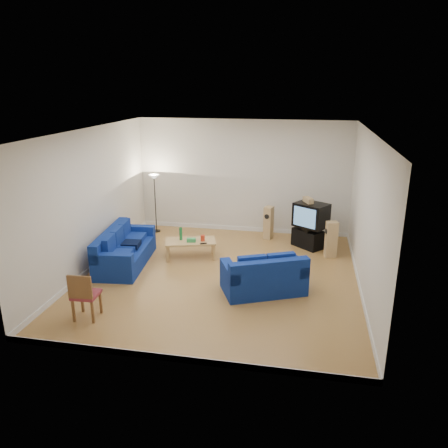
% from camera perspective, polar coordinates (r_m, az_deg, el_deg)
% --- Properties ---
extents(room, '(6.01, 6.51, 3.21)m').
position_cam_1_polar(room, '(9.32, -0.47, 1.86)').
color(room, brown).
rests_on(room, ground).
extents(sofa_three_seat, '(1.16, 2.25, 0.84)m').
position_cam_1_polar(sofa_three_seat, '(10.63, -13.03, -3.57)').
color(sofa_three_seat, navy).
rests_on(sofa_three_seat, ground).
extents(sofa_loveseat, '(1.87, 1.51, 0.82)m').
position_cam_1_polar(sofa_loveseat, '(9.05, 5.27, -7.08)').
color(sofa_loveseat, navy).
rests_on(sofa_loveseat, ground).
extents(coffee_table, '(1.34, 0.93, 0.44)m').
position_cam_1_polar(coffee_table, '(10.76, -4.40, -2.44)').
color(coffee_table, tan).
rests_on(coffee_table, ground).
extents(bottle, '(0.10, 0.10, 0.32)m').
position_cam_1_polar(bottle, '(10.76, -5.66, -1.28)').
color(bottle, '#197233').
rests_on(bottle, coffee_table).
extents(tissue_box, '(0.23, 0.16, 0.09)m').
position_cam_1_polar(tissue_box, '(10.64, -4.29, -2.11)').
color(tissue_box, green).
rests_on(tissue_box, coffee_table).
extents(red_canister, '(0.11, 0.11, 0.15)m').
position_cam_1_polar(red_canister, '(10.67, -2.80, -1.85)').
color(red_canister, red).
rests_on(red_canister, coffee_table).
extents(remote, '(0.17, 0.11, 0.02)m').
position_cam_1_polar(remote, '(10.50, -2.71, -2.55)').
color(remote, black).
rests_on(remote, coffee_table).
extents(tv_stand, '(0.88, 0.85, 0.48)m').
position_cam_1_polar(tv_stand, '(11.68, 10.88, -1.85)').
color(tv_stand, black).
rests_on(tv_stand, ground).
extents(av_receiver, '(0.57, 0.59, 0.11)m').
position_cam_1_polar(av_receiver, '(11.56, 11.03, -0.51)').
color(av_receiver, black).
rests_on(av_receiver, tv_stand).
extents(television, '(0.99, 0.93, 0.62)m').
position_cam_1_polar(television, '(11.42, 11.30, 1.16)').
color(television, black).
rests_on(television, av_receiver).
extents(centre_speaker, '(0.29, 0.40, 0.13)m').
position_cam_1_polar(centre_speaker, '(11.40, 10.94, 3.10)').
color(centre_speaker, tan).
rests_on(centre_speaker, television).
extents(speaker_left, '(0.28, 0.32, 0.91)m').
position_cam_1_polar(speaker_left, '(12.09, 5.83, 0.16)').
color(speaker_left, tan).
rests_on(speaker_left, ground).
extents(speaker_right, '(0.32, 0.27, 0.91)m').
position_cam_1_polar(speaker_right, '(11.07, 13.81, -1.97)').
color(speaker_right, tan).
rests_on(speaker_right, ground).
extents(floor_lamp, '(0.29, 0.29, 1.68)m').
position_cam_1_polar(floor_lamp, '(12.53, -9.08, 5.08)').
color(floor_lamp, black).
rests_on(floor_lamp, ground).
extents(dining_chair, '(0.47, 0.47, 0.93)m').
position_cam_1_polar(dining_chair, '(8.33, -17.82, -8.66)').
color(dining_chair, brown).
rests_on(dining_chair, ground).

